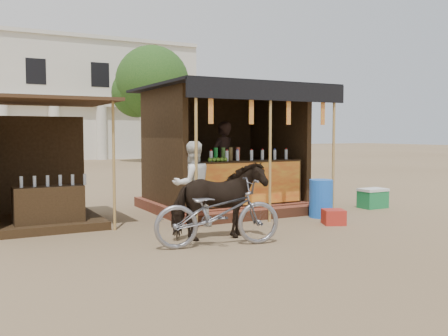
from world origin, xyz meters
TOP-DOWN VIEW (x-y plane):
  - ground at (0.00, 0.00)m, footprint 120.00×120.00m
  - main_stall at (1.00, 3.36)m, footprint 3.60×3.61m
  - secondary_stall at (-3.17, 3.24)m, footprint 2.40×2.40m
  - cow at (-0.66, 0.55)m, footprint 1.58×0.84m
  - motorbike at (-0.89, 0.13)m, footprint 2.09×1.08m
  - bystander at (-0.57, 1.79)m, footprint 0.80×0.63m
  - blue_barrel at (2.25, 1.51)m, footprint 0.62×0.62m
  - red_crate at (1.93, 0.73)m, footprint 0.52×0.52m
  - cooler at (4.15, 1.95)m, footprint 0.64×0.44m
  - tree at (5.81, 22.14)m, footprint 4.50×4.40m

SIDE VIEW (x-z plane):
  - ground at x=0.00m, z-range 0.00..0.00m
  - red_crate at x=1.93m, z-range 0.00..0.29m
  - cooler at x=4.15m, z-range 0.00..0.46m
  - blue_barrel at x=2.25m, z-range 0.00..0.79m
  - motorbike at x=-0.89m, z-range 0.00..1.05m
  - cow at x=-0.66m, z-range 0.00..1.29m
  - bystander at x=-0.57m, z-range 0.00..1.61m
  - secondary_stall at x=-3.17m, z-range -0.34..2.04m
  - main_stall at x=1.00m, z-range -0.36..2.42m
  - tree at x=5.81m, z-range 1.13..8.13m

